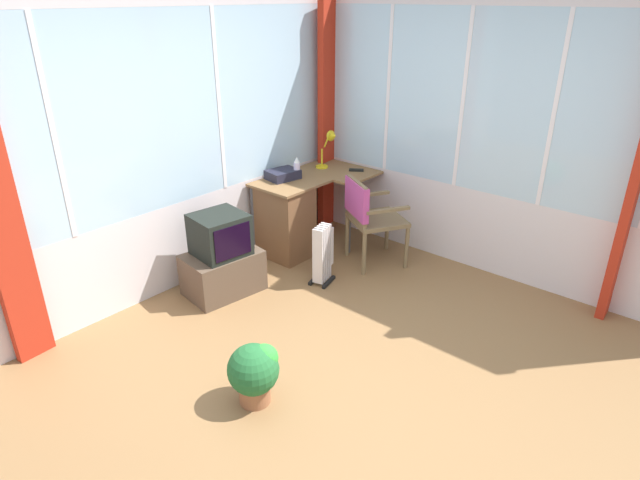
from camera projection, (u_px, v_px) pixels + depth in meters
name	position (u px, v px, depth m)	size (l,w,h in m)	color
ground	(341.00, 388.00, 3.65)	(5.36, 4.96, 0.06)	olive
north_window_panel	(149.00, 153.00, 4.30)	(4.36, 0.07, 2.51)	silver
east_window_panel	(503.00, 141.00, 4.63)	(0.07, 3.96, 2.51)	silver
curtain_corner	(327.00, 119.00, 5.68)	(0.26, 0.07, 2.41)	#B42A17
curtain_east_far	(638.00, 174.00, 3.96)	(0.26, 0.07, 2.41)	#B42A17
desk	(288.00, 216.00, 5.31)	(1.21, 0.78, 0.75)	brown
desk_lamp	(330.00, 143.00, 5.54)	(0.23, 0.20, 0.39)	yellow
tv_remote	(356.00, 170.00, 5.51)	(0.04, 0.15, 0.02)	black
spray_bottle	(297.00, 168.00, 5.26)	(0.06, 0.06, 0.22)	silver
paper_tray	(283.00, 174.00, 5.26)	(0.30, 0.23, 0.09)	#222232
wooden_armchair	(366.00, 211.00, 5.05)	(0.66, 0.66, 0.86)	olive
tv_on_stand	(222.00, 259.00, 4.64)	(0.69, 0.52, 0.74)	brown
space_heater	(323.00, 253.00, 4.83)	(0.29, 0.22, 0.56)	silver
potted_plant	(255.00, 371.00, 3.40)	(0.33, 0.33, 0.42)	#975C3B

